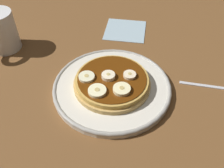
% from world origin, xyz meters
% --- Properties ---
extents(ground_plane, '(1.40, 1.40, 0.03)m').
position_xyz_m(ground_plane, '(0.00, 0.00, -0.01)').
color(ground_plane, brown).
extents(plate, '(0.25, 0.25, 0.02)m').
position_xyz_m(plate, '(0.00, 0.00, 0.01)').
color(plate, silver).
rests_on(plate, ground_plane).
extents(pancake_stack, '(0.16, 0.16, 0.02)m').
position_xyz_m(pancake_stack, '(0.00, -0.00, 0.02)').
color(pancake_stack, tan).
rests_on(pancake_stack, plate).
extents(banana_slice_0, '(0.03, 0.03, 0.01)m').
position_xyz_m(banana_slice_0, '(0.00, -0.01, 0.04)').
color(banana_slice_0, '#FBE9C4').
rests_on(banana_slice_0, pancake_stack).
extents(banana_slice_1, '(0.03, 0.03, 0.01)m').
position_xyz_m(banana_slice_1, '(0.03, 0.03, 0.04)').
color(banana_slice_1, '#FDF1B5').
rests_on(banana_slice_1, pancake_stack).
extents(banana_slice_2, '(0.03, 0.03, 0.01)m').
position_xyz_m(banana_slice_2, '(-0.01, 0.03, 0.04)').
color(banana_slice_2, '#F9E3BC').
rests_on(banana_slice_2, pancake_stack).
extents(banana_slice_3, '(0.04, 0.04, 0.01)m').
position_xyz_m(banana_slice_3, '(0.04, -0.02, 0.04)').
color(banana_slice_3, '#FAF2BA').
rests_on(banana_slice_3, pancake_stack).
extents(banana_slice_4, '(0.03, 0.03, 0.01)m').
position_xyz_m(banana_slice_4, '(0.01, -0.05, 0.04)').
color(banana_slice_4, '#EEEABE').
rests_on(banana_slice_4, pancake_stack).
extents(coffee_mug, '(0.11, 0.07, 0.10)m').
position_xyz_m(coffee_mug, '(-0.08, -0.30, 0.05)').
color(coffee_mug, white).
rests_on(coffee_mug, ground_plane).
extents(napkin, '(0.12, 0.12, 0.00)m').
position_xyz_m(napkin, '(-0.23, -0.02, 0.00)').
color(napkin, '#99B2BF').
rests_on(napkin, ground_plane).
extents(fork, '(0.01, 0.13, 0.01)m').
position_xyz_m(fork, '(-0.05, 0.21, 0.00)').
color(fork, silver).
rests_on(fork, ground_plane).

